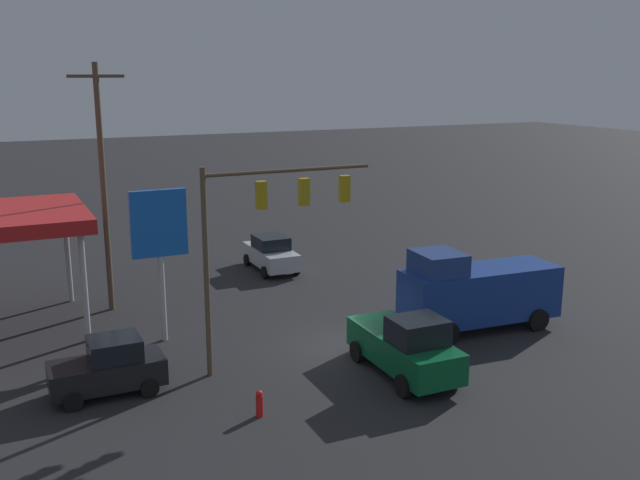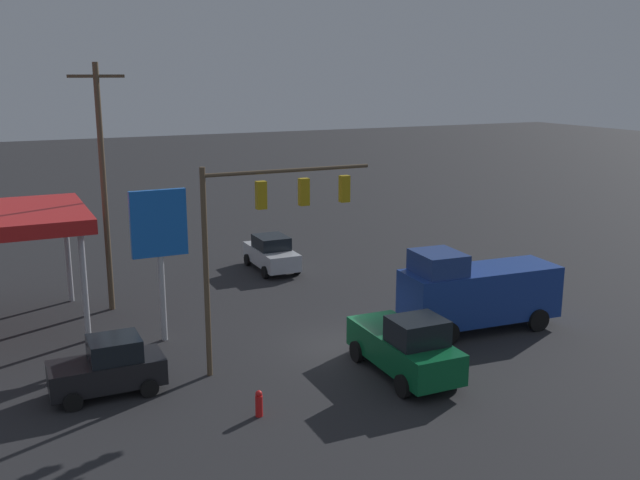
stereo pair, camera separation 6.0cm
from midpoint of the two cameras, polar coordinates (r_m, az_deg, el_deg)
name	(u,v)px [view 1 (the left image)]	position (r m, az deg, el deg)	size (l,w,h in m)	color
ground_plane	(341,346)	(28.94, 1.66, -8.48)	(200.00, 200.00, 0.00)	#262628
traffic_signal_assembly	(267,218)	(25.67, -4.37, 1.75)	(6.50, 0.43, 7.59)	brown
utility_pole	(103,184)	(33.28, -17.00, 4.31)	(2.40, 0.26, 11.16)	brown
price_sign	(159,232)	(28.95, -12.81, 0.64)	(2.23, 0.27, 6.24)	#B7B7BC
delivery_truck	(476,291)	(30.92, 12.33, -4.02)	(6.94, 2.93, 3.58)	navy
pickup_parked	(406,346)	(26.10, 6.82, -8.44)	(2.32, 5.23, 2.40)	#0C592D
sedan_far	(271,253)	(39.56, -3.98, -1.06)	(2.09, 4.42, 1.93)	silver
hatchback_crossing	(109,367)	(25.63, -16.59, -9.73)	(3.81, 1.98, 1.97)	black
fire_hydrant	(259,403)	(23.36, -4.94, -12.90)	(0.24, 0.24, 0.88)	red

